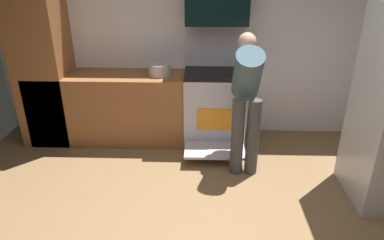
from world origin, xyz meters
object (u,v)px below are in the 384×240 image
oven_range (214,105)px  microwave (217,9)px  stock_pot (159,69)px  person_cook (247,95)px

oven_range → microwave: (0.00, 0.10, 1.18)m
oven_range → microwave: size_ratio=2.04×
stock_pot → oven_range: bearing=-1.3°
oven_range → person_cook: (0.32, -0.66, 0.38)m
microwave → person_cook: size_ratio=0.49×
microwave → person_cook: 1.14m
person_cook → stock_pot: 1.22m
microwave → stock_pot: bearing=-173.5°
microwave → oven_range: bearing=-90.0°
person_cook → stock_pot: size_ratio=5.36×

